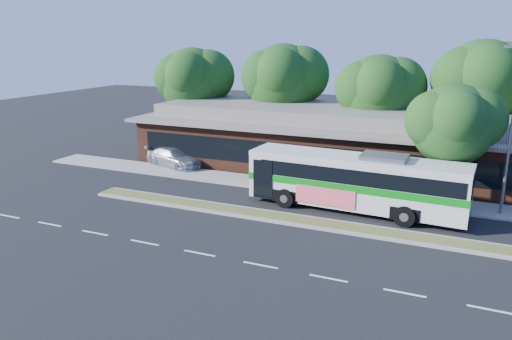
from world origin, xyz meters
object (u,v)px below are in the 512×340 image
Objects in this scene: sedan at (174,158)px; sidewalk_tree at (459,123)px; lamp_post at (511,127)px; transit_bus at (357,178)px.

sidewalk_tree is at bearing -77.87° from sedan.
sidewalk_tree is (-2.54, 0.31, -0.01)m from lamp_post.
sedan is at bearing 166.76° from transit_bus.
sidewalk_tree reaches higher than transit_bus.
lamp_post is 0.74× the size of transit_bus.
sidewalk_tree is (19.57, -1.49, 4.17)m from sedan.
transit_bus is at bearing -89.67° from sedan.
transit_bus reaches higher than sedan.
lamp_post reaches higher than sidewalk_tree.
lamp_post is 1.83× the size of sedan.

